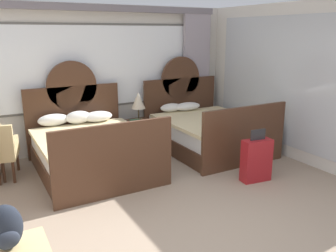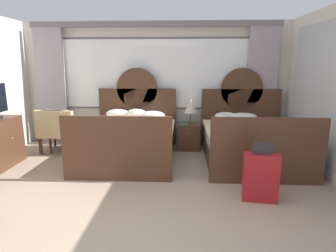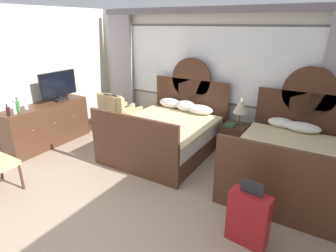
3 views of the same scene
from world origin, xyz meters
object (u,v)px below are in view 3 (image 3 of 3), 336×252
armchair_by_window_left (122,112)px  tv_flatscreen (59,86)px  bottle_soda_green (18,106)px  bed_near_window (167,133)px  bottle_water_clear (14,109)px  cup_on_dresser (26,107)px  bottle_wine_dark (8,111)px  armchair_by_window_centre (115,110)px  nightstand_between_beds (235,138)px  dresser_minibar (47,125)px  table_lamp_on_nightstand (241,106)px  bed_near_mirror (292,162)px  armchair_by_window_right (115,111)px  suitcase_on_floor (248,218)px  book_on_nightstand (231,125)px

armchair_by_window_left → tv_flatscreen: bearing=-132.2°
bottle_soda_green → armchair_by_window_left: 2.10m
bed_near_window → armchair_by_window_left: bed_near_window is taller
bottle_water_clear → bottle_soda_green: bottle_soda_green is taller
cup_on_dresser → armchair_by_window_left: bearing=62.8°
bottle_wine_dark → bottle_soda_green: bottle_soda_green is taller
bottle_wine_dark → armchair_by_window_centre: (0.55, 2.09, -0.46)m
nightstand_between_beds → armchair_by_window_left: size_ratio=0.62×
bed_near_window → cup_on_dresser: size_ratio=19.51×
nightstand_between_beds → dresser_minibar: size_ratio=0.32×
nightstand_between_beds → cup_on_dresser: (-3.40, -2.04, 0.63)m
cup_on_dresser → table_lamp_on_nightstand: bearing=31.5°
bed_near_mirror → bottle_water_clear: size_ratio=9.15×
cup_on_dresser → bed_near_window: bearing=31.5°
armchair_by_window_right → bottle_water_clear: bearing=-106.3°
cup_on_dresser → suitcase_on_floor: size_ratio=0.13×
suitcase_on_floor → book_on_nightstand: bearing=114.2°
bed_near_window → tv_flatscreen: (-2.24, -0.63, 0.80)m
table_lamp_on_nightstand → book_on_nightstand: (-0.12, -0.16, -0.35)m
tv_flatscreen → nightstand_between_beds: bearing=20.8°
bottle_water_clear → armchair_by_window_right: 2.11m
bed_near_window → nightstand_between_beds: bed_near_window is taller
dresser_minibar → tv_flatscreen: bearing=85.8°
bed_near_mirror → tv_flatscreen: bed_near_mirror is taller
table_lamp_on_nightstand → armchair_by_window_right: size_ratio=0.59×
book_on_nightstand → armchair_by_window_centre: 2.69m
bed_near_window → armchair_by_window_right: size_ratio=2.36×
table_lamp_on_nightstand → bed_near_mirror: bearing=-33.8°
dresser_minibar → table_lamp_on_nightstand: bearing=26.7°
armchair_by_window_left → armchair_by_window_right: 0.20m
bottle_water_clear → armchair_by_window_left: bearing=68.6°
book_on_nightstand → armchair_by_window_right: 2.67m
nightstand_between_beds → armchair_by_window_centre: 2.78m
nightstand_between_beds → bottle_wine_dark: bottle_wine_dark is taller
book_on_nightstand → bottle_soda_green: 3.96m
book_on_nightstand → dresser_minibar: dresser_minibar is taller
bed_near_mirror → armchair_by_window_right: size_ratio=2.36×
dresser_minibar → cup_on_dresser: (0.01, -0.37, 0.47)m
tv_flatscreen → suitcase_on_floor: (4.29, -1.00, -0.84)m
table_lamp_on_nightstand → book_on_nightstand: size_ratio=2.05×
bottle_soda_green → armchair_by_window_left: (0.87, 1.85, -0.48)m
book_on_nightstand → armchair_by_window_right: size_ratio=0.29×
tv_flatscreen → bed_near_window: bearing=15.6°
cup_on_dresser → nightstand_between_beds: bearing=31.0°
dresser_minibar → suitcase_on_floor: 4.36m
nightstand_between_beds → bottle_wine_dark: size_ratio=2.57×
tv_flatscreen → armchair_by_window_right: bearing=55.1°
table_lamp_on_nightstand → armchair_by_window_centre: bearing=-171.6°
book_on_nightstand → dresser_minibar: bearing=-154.6°
armchair_by_window_centre → suitcase_on_floor: size_ratio=1.11×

